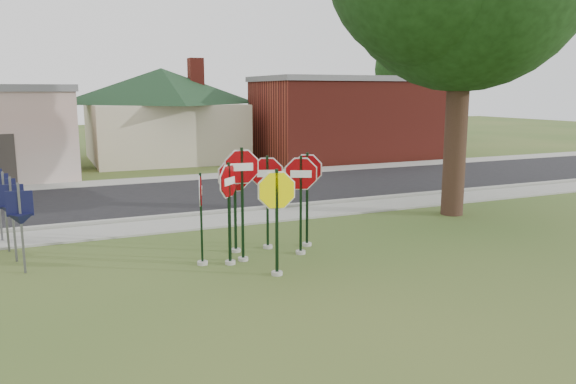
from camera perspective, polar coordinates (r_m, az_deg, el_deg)
name	(u,v)px	position (r m, az deg, el deg)	size (l,w,h in m)	color
ground	(280,277)	(12.14, -0.81, -8.63)	(120.00, 120.00, 0.00)	#33541F
sidewalk_near	(209,222)	(17.14, -8.00, -3.00)	(60.00, 1.60, 0.06)	gray
road	(176,197)	(21.42, -11.29, -0.47)	(60.00, 7.00, 0.04)	black
sidewalk_far	(155,180)	(25.58, -13.39, 1.19)	(60.00, 1.60, 0.06)	gray
curb	(201,214)	(18.07, -8.87, -2.21)	(60.00, 0.20, 0.14)	gray
stop_sign_center	(242,187)	(12.89, -4.69, 0.50)	(1.10, 0.24, 2.77)	#A5A399
stop_sign_yellow	(277,208)	(11.87, -1.15, -1.59)	(1.13, 0.24, 2.43)	#A5A399
stop_sign_left	(229,200)	(12.70, -6.01, -0.76)	(0.77, 0.74, 2.46)	#A5A399
stop_sign_right	(301,191)	(13.44, 1.31, 0.13)	(1.02, 0.44, 2.53)	#A5A399
stop_sign_back_right	(267,189)	(13.94, -2.11, 0.31)	(1.05, 0.33, 2.47)	#A5A399
stop_sign_back_left	(235,190)	(13.67, -5.42, 0.17)	(1.14, 0.24, 2.49)	#A5A399
stop_sign_far_right	(307,186)	(14.16, 1.97, 0.57)	(0.83, 0.65, 2.51)	#A5A399
stop_sign_far_left	(201,208)	(12.78, -8.83, -1.63)	(0.29, 0.94, 2.22)	#A5A399
route_sign_row	(5,203)	(15.35, -26.81, -1.01)	(1.43, 4.63, 2.00)	#59595E
building_house	(162,96)	(33.22, -12.66, 9.50)	(11.60, 11.60, 6.20)	#BFB298
building_brick	(345,117)	(33.45, 5.84, 7.57)	(10.20, 6.20, 4.75)	maroon
bg_tree_right	(412,69)	(45.18, 12.44, 12.09)	(5.60, 5.60, 8.40)	#2F1E15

